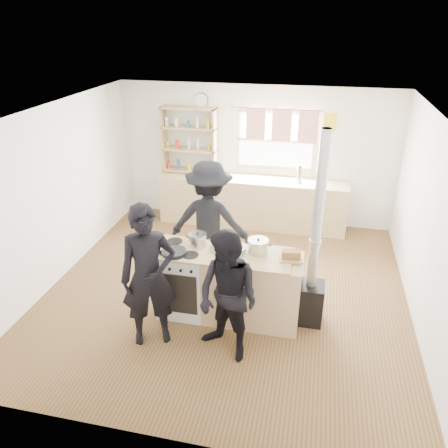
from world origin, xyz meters
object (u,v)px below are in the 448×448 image
(skillet_greens, at_px, (174,252))
(flue_heater, at_px, (311,278))
(stockpot_stove, at_px, (198,240))
(stockpot_counter, at_px, (258,246))
(roast_tray, at_px, (228,250))
(person_far, at_px, (209,221))
(bread_board, at_px, (291,256))
(person_near_right, at_px, (228,297))
(cooking_island, at_px, (229,285))
(person_near_left, at_px, (149,277))
(thermos, at_px, (300,174))

(skillet_greens, height_order, flue_heater, flue_heater)
(skillet_greens, xyz_separation_m, stockpot_stove, (0.22, 0.27, 0.05))
(stockpot_stove, height_order, stockpot_counter, stockpot_counter)
(roast_tray, distance_m, person_far, 1.00)
(stockpot_counter, height_order, bread_board, stockpot_counter)
(person_near_right, bearing_deg, person_far, 139.93)
(skillet_greens, xyz_separation_m, bread_board, (1.40, 0.18, 0.02))
(cooking_island, distance_m, person_far, 1.10)
(stockpot_stove, bearing_deg, person_far, 93.38)
(stockpot_counter, distance_m, person_near_right, 0.86)
(cooking_island, xyz_separation_m, person_near_left, (-0.80, -0.64, 0.42))
(stockpot_counter, distance_m, bread_board, 0.42)
(thermos, distance_m, roast_tray, 2.85)
(thermos, xyz_separation_m, skillet_greens, (-1.33, -2.93, -0.09))
(thermos, relative_size, stockpot_stove, 1.29)
(stockpot_counter, bearing_deg, bread_board, -12.09)
(skillet_greens, xyz_separation_m, roast_tray, (0.63, 0.17, 0.01))
(person_near_right, bearing_deg, skillet_greens, 174.75)
(stockpot_stove, relative_size, person_far, 0.13)
(roast_tray, xyz_separation_m, person_far, (-0.46, 0.89, -0.07))
(bread_board, bearing_deg, skillet_greens, -172.78)
(stockpot_stove, bearing_deg, flue_heater, 0.24)
(stockpot_stove, height_order, bread_board, stockpot_stove)
(flue_heater, bearing_deg, stockpot_stove, -179.76)
(cooking_island, relative_size, stockpot_counter, 7.61)
(roast_tray, bearing_deg, person_near_right, -77.63)
(thermos, distance_m, person_near_right, 3.52)
(skillet_greens, xyz_separation_m, flue_heater, (1.67, 0.28, -0.31))
(person_near_left, height_order, person_near_right, person_near_left)
(roast_tray, xyz_separation_m, bread_board, (0.77, 0.00, 0.01))
(roast_tray, height_order, person_far, person_far)
(cooking_island, xyz_separation_m, skillet_greens, (-0.65, -0.16, 0.49))
(person_near_left, distance_m, person_near_right, 0.94)
(stockpot_stove, bearing_deg, person_near_left, -116.30)
(thermos, height_order, person_near_right, person_near_right)
(roast_tray, distance_m, flue_heater, 1.09)
(flue_heater, bearing_deg, bread_board, -158.85)
(skillet_greens, distance_m, stockpot_stove, 0.36)
(stockpot_counter, bearing_deg, stockpot_stove, 179.36)
(flue_heater, height_order, person_near_right, flue_heater)
(stockpot_counter, height_order, person_near_left, person_near_left)
(skillet_greens, height_order, stockpot_stove, stockpot_stove)
(bread_board, bearing_deg, roast_tray, -179.78)
(stockpot_stove, height_order, person_far, person_far)
(bread_board, distance_m, person_near_right, 0.96)
(stockpot_stove, height_order, person_near_left, person_near_left)
(skillet_greens, height_order, bread_board, bread_board)
(person_near_left, bearing_deg, stockpot_counter, 9.10)
(bread_board, distance_m, person_far, 1.52)
(cooking_island, distance_m, stockpot_counter, 0.66)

